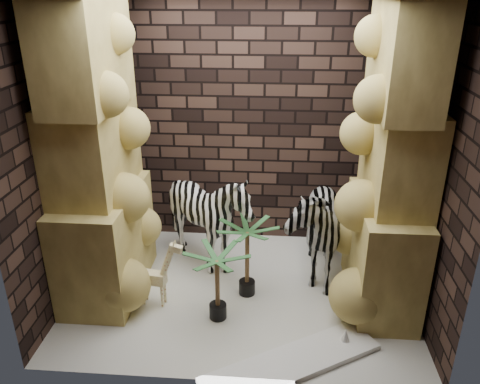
# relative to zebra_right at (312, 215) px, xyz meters

# --- Properties ---
(floor) EXTENTS (3.50, 3.50, 0.00)m
(floor) POSITION_rel_zebra_right_xyz_m (-0.75, -0.47, -0.70)
(floor) COLOR silver
(floor) RESTS_ON ground
(wall_back) EXTENTS (3.50, 0.00, 3.50)m
(wall_back) POSITION_rel_zebra_right_xyz_m (-0.75, 0.78, 0.80)
(wall_back) COLOR black
(wall_back) RESTS_ON ground
(wall_front) EXTENTS (3.50, 0.00, 3.50)m
(wall_front) POSITION_rel_zebra_right_xyz_m (-0.75, -1.72, 0.80)
(wall_front) COLOR black
(wall_front) RESTS_ON ground
(wall_left) EXTENTS (0.00, 3.00, 3.00)m
(wall_left) POSITION_rel_zebra_right_xyz_m (-2.50, -0.47, 0.80)
(wall_left) COLOR black
(wall_left) RESTS_ON ground
(wall_right) EXTENTS (0.00, 3.00, 3.00)m
(wall_right) POSITION_rel_zebra_right_xyz_m (1.00, -0.47, 0.80)
(wall_right) COLOR black
(wall_right) RESTS_ON ground
(rock_pillar_left) EXTENTS (0.68, 1.30, 3.00)m
(rock_pillar_left) POSITION_rel_zebra_right_xyz_m (-2.15, -0.47, 0.80)
(rock_pillar_left) COLOR #DEC76E
(rock_pillar_left) RESTS_ON floor
(rock_pillar_right) EXTENTS (0.58, 1.25, 3.00)m
(rock_pillar_right) POSITION_rel_zebra_right_xyz_m (0.67, -0.47, 0.80)
(rock_pillar_right) COLOR #DEC76E
(rock_pillar_right) RESTS_ON floor
(zebra_right) EXTENTS (0.65, 1.19, 1.40)m
(zebra_right) POSITION_rel_zebra_right_xyz_m (0.00, 0.00, 0.00)
(zebra_right) COLOR white
(zebra_right) RESTS_ON floor
(zebra_left) EXTENTS (1.08, 1.30, 1.13)m
(zebra_left) POSITION_rel_zebra_right_xyz_m (-1.13, -0.01, -0.14)
(zebra_left) COLOR white
(zebra_left) RESTS_ON floor
(giraffe_toy) EXTENTS (0.42, 0.20, 0.78)m
(giraffe_toy) POSITION_rel_zebra_right_xyz_m (-1.60, -0.73, -0.31)
(giraffe_toy) COLOR #FFF3B9
(giraffe_toy) RESTS_ON floor
(palm_front) EXTENTS (0.36, 0.36, 0.83)m
(palm_front) POSITION_rel_zebra_right_xyz_m (-0.68, -0.49, -0.29)
(palm_front) COLOR #1D4316
(palm_front) RESTS_ON floor
(palm_back) EXTENTS (0.36, 0.36, 0.74)m
(palm_back) POSITION_rel_zebra_right_xyz_m (-0.93, -0.91, -0.33)
(palm_back) COLOR #1D4316
(palm_back) RESTS_ON floor
(surfboard) EXTENTS (1.59, 1.18, 0.05)m
(surfboard) POSITION_rel_zebra_right_xyz_m (-0.22, -1.50, -0.68)
(surfboard) COLOR white
(surfboard) RESTS_ON floor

